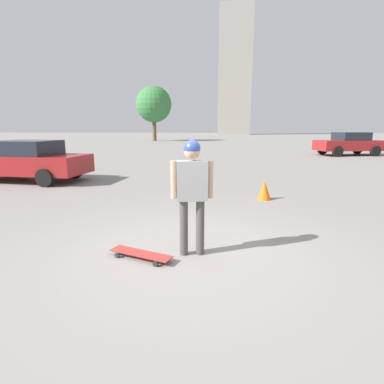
# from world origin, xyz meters

# --- Properties ---
(ground_plane) EXTENTS (220.00, 220.00, 0.00)m
(ground_plane) POSITION_xyz_m (0.00, 0.00, 0.00)
(ground_plane) COLOR gray
(person) EXTENTS (0.62, 0.27, 1.75)m
(person) POSITION_xyz_m (0.00, 0.00, 1.09)
(person) COLOR #4C4742
(person) RESTS_ON ground_plane
(skateboard) EXTENTS (1.01, 0.57, 0.09)m
(skateboard) POSITION_xyz_m (0.75, 0.23, 0.07)
(skateboard) COLOR #A5332D
(skateboard) RESTS_ON ground_plane
(car_parked_near) EXTENTS (4.52, 2.28, 1.47)m
(car_parked_near) POSITION_xyz_m (6.52, -5.95, 0.75)
(car_parked_near) COLOR maroon
(car_parked_near) RESTS_ON ground_plane
(car_parked_far) EXTENTS (4.76, 2.75, 1.60)m
(car_parked_far) POSITION_xyz_m (-9.51, -17.69, 0.83)
(car_parked_far) COLOR maroon
(car_parked_far) RESTS_ON ground_plane
(building_block_distant) EXTENTS (8.91, 8.62, 33.46)m
(building_block_distant) POSITION_xyz_m (-4.59, -84.91, 16.73)
(building_block_distant) COLOR #9E998E
(building_block_distant) RESTS_ON ground_plane
(tree_distant) EXTENTS (5.10, 5.10, 7.73)m
(tree_distant) POSITION_xyz_m (8.92, -39.63, 5.15)
(tree_distant) COLOR brown
(tree_distant) RESTS_ON ground_plane
(traffic_cone) EXTENTS (0.37, 0.37, 0.52)m
(traffic_cone) POSITION_xyz_m (-1.64, -3.75, 0.26)
(traffic_cone) COLOR orange
(traffic_cone) RESTS_ON ground_plane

